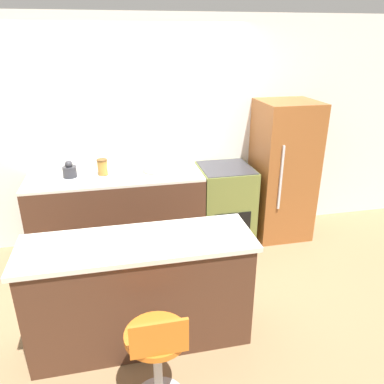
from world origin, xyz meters
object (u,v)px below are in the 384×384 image
stool_chair (158,357)px  mixing_bowl (152,168)px  kettle (70,170)px  refrigerator (283,171)px  oven_range (225,204)px

stool_chair → mixing_bowl: size_ratio=4.14×
kettle → mixing_bowl: (0.89, 0.00, -0.04)m
refrigerator → kettle: bearing=178.7°
refrigerator → mixing_bowl: bearing=178.0°
kettle → stool_chair: bearing=-73.4°
oven_range → mixing_bowl: bearing=176.7°
refrigerator → kettle: 2.49m
kettle → refrigerator: bearing=-1.3°
oven_range → stool_chair: (-1.11, -2.15, -0.03)m
stool_chair → mixing_bowl: mixing_bowl is taller
stool_chair → refrigerator: bearing=49.6°
oven_range → refrigerator: size_ratio=0.56×
refrigerator → kettle: size_ratio=9.00×
refrigerator → stool_chair: size_ratio=1.97×
stool_chair → mixing_bowl: bearing=83.9°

